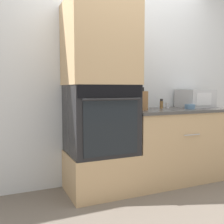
% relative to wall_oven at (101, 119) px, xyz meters
% --- Properties ---
extents(ground_plane, '(12.00, 12.00, 0.00)m').
position_rel_wall_oven_xyz_m(ground_plane, '(0.36, -0.30, -0.81)').
color(ground_plane, '#6B6056').
extents(wall_back, '(8.00, 0.05, 2.50)m').
position_rel_wall_oven_xyz_m(wall_back, '(0.36, 0.33, 0.44)').
color(wall_back, silver).
rests_on(wall_back, ground_plane).
extents(oven_cabinet_base, '(0.73, 0.60, 0.44)m').
position_rel_wall_oven_xyz_m(oven_cabinet_base, '(0.00, 0.00, -0.59)').
color(oven_cabinet_base, tan).
rests_on(oven_cabinet_base, ground_plane).
extents(wall_oven, '(0.71, 0.64, 0.74)m').
position_rel_wall_oven_xyz_m(wall_oven, '(0.00, 0.00, 0.00)').
color(wall_oven, black).
rests_on(wall_oven, oven_cabinet_base).
extents(oven_cabinet_upper, '(0.73, 0.60, 0.86)m').
position_rel_wall_oven_xyz_m(oven_cabinet_upper, '(0.00, 0.00, 0.80)').
color(oven_cabinet_upper, tan).
rests_on(oven_cabinet_upper, wall_oven).
extents(counter_unit, '(1.28, 0.63, 0.89)m').
position_rel_wall_oven_xyz_m(counter_unit, '(1.00, 0.00, -0.36)').
color(counter_unit, tan).
rests_on(counter_unit, ground_plane).
extents(microwave, '(0.39, 0.38, 0.23)m').
position_rel_wall_oven_xyz_m(microwave, '(1.37, 0.09, 0.20)').
color(microwave, '#B2B5BA').
rests_on(microwave, counter_unit).
extents(knife_block, '(0.10, 0.14, 0.26)m').
position_rel_wall_oven_xyz_m(knife_block, '(0.51, 0.01, 0.19)').
color(knife_block, olive).
rests_on(knife_block, counter_unit).
extents(bowl, '(0.12, 0.12, 0.06)m').
position_rel_wall_oven_xyz_m(bowl, '(1.13, -0.09, 0.11)').
color(bowl, '#517599').
rests_on(bowl, counter_unit).
extents(condiment_jar_near, '(0.04, 0.04, 0.12)m').
position_rel_wall_oven_xyz_m(condiment_jar_near, '(0.86, 0.11, 0.14)').
color(condiment_jar_near, brown).
rests_on(condiment_jar_near, counter_unit).
extents(condiment_jar_mid, '(0.04, 0.04, 0.06)m').
position_rel_wall_oven_xyz_m(condiment_jar_mid, '(0.98, 0.15, 0.11)').
color(condiment_jar_mid, silver).
rests_on(condiment_jar_mid, counter_unit).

